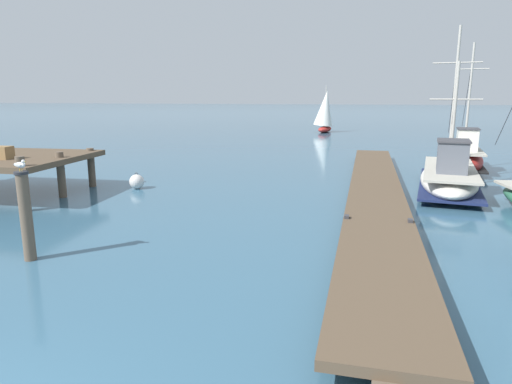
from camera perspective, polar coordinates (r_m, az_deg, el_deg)
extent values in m
cube|color=brown|center=(16.43, 14.99, 0.35)|extent=(1.87, 22.34, 0.16)
cylinder|color=brown|center=(11.08, 15.28, -6.51)|extent=(0.36, 0.36, 0.29)
cylinder|color=brown|center=(16.48, 14.94, -0.41)|extent=(0.36, 0.36, 0.29)
cylinder|color=brown|center=(21.97, 14.77, 2.66)|extent=(0.36, 0.36, 0.29)
cylinder|color=brown|center=(27.49, 14.67, 4.50)|extent=(0.36, 0.36, 0.29)
cube|color=#333338|center=(12.05, 11.48, -3.10)|extent=(0.12, 0.20, 0.08)
cube|color=#333338|center=(12.10, 19.07, -3.47)|extent=(0.12, 0.20, 0.08)
ellipsoid|color=#AD2823|center=(24.47, 24.93, 3.79)|extent=(2.29, 5.64, 1.07)
cube|color=#B2AD9E|center=(24.41, 25.04, 4.94)|extent=(2.03, 5.07, 0.08)
cube|color=black|center=(24.50, 24.88, 3.23)|extent=(2.30, 5.54, 0.08)
cube|color=silver|center=(23.54, 25.30, 6.02)|extent=(1.02, 1.31, 1.00)
cube|color=#3D3D42|center=(23.50, 25.42, 7.30)|extent=(1.10, 1.42, 0.06)
cylinder|color=#B2ADA3|center=(24.55, 25.53, 10.93)|extent=(0.11, 0.11, 5.03)
cylinder|color=#B2ADA3|center=(24.58, 25.81, 13.92)|extent=(1.50, 0.23, 0.06)
cylinder|color=#333338|center=(25.90, 25.34, 11.51)|extent=(0.33, 2.60, 3.72)
ellipsoid|color=silver|center=(19.03, 23.36, 1.56)|extent=(2.99, 7.24, 0.88)
cube|color=#B2AD9E|center=(18.97, 23.46, 2.75)|extent=(2.65, 6.51, 0.08)
cube|color=#19234C|center=(19.07, 23.31, 0.97)|extent=(2.99, 7.11, 0.08)
cube|color=#565B66|center=(17.85, 23.72, 4.13)|extent=(1.20, 1.56, 1.11)
cube|color=#3D3D42|center=(17.78, 23.89, 6.00)|extent=(1.30, 1.68, 0.06)
cylinder|color=#B2ADA3|center=(19.13, 23.95, 8.97)|extent=(0.11, 0.11, 4.02)
cylinder|color=#B2ADA3|center=(19.12, 24.10, 10.72)|extent=(1.87, 0.30, 0.06)
cylinder|color=#333338|center=(20.21, 23.88, 9.66)|extent=(0.30, 2.08, 2.98)
cylinder|color=#B2ADA3|center=(20.70, 23.96, 11.21)|extent=(0.11, 0.11, 5.52)
cylinder|color=#B2ADA3|center=(20.74, 24.27, 14.79)|extent=(1.87, 0.30, 0.06)
cylinder|color=#333338|center=(22.19, 23.87, 11.93)|extent=(0.40, 2.85, 4.08)
cylinder|color=brown|center=(15.93, -27.62, 0.90)|extent=(0.28, 0.28, 1.77)
cylinder|color=brown|center=(19.29, -20.24, 2.95)|extent=(0.28, 0.28, 1.56)
cylinder|color=brown|center=(17.57, -23.58, 2.02)|extent=(0.28, 0.28, 1.66)
cube|color=olive|center=(17.89, -29.59, 4.38)|extent=(0.63, 0.52, 0.44)
cylinder|color=brown|center=(11.09, -27.24, -2.80)|extent=(0.26, 0.26, 2.02)
cylinder|color=#28282D|center=(10.90, -27.74, 2.18)|extent=(0.30, 0.30, 0.06)
cylinder|color=gold|center=(10.90, -27.66, 2.54)|extent=(0.01, 0.01, 0.07)
cylinder|color=gold|center=(10.88, -27.88, 2.49)|extent=(0.01, 0.01, 0.07)
ellipsoid|color=white|center=(10.87, -27.83, 3.06)|extent=(0.30, 0.19, 0.13)
ellipsoid|color=silver|center=(10.92, -27.65, 3.16)|extent=(0.24, 0.09, 0.09)
ellipsoid|color=#383838|center=(11.01, -27.99, 3.16)|extent=(0.07, 0.04, 0.04)
ellipsoid|color=silver|center=(10.86, -28.13, 3.07)|extent=(0.24, 0.09, 0.09)
ellipsoid|color=#383838|center=(10.96, -28.42, 3.08)|extent=(0.07, 0.04, 0.04)
cone|color=white|center=(11.00, -28.26, 3.10)|extent=(0.10, 0.09, 0.07)
sphere|color=white|center=(10.77, -27.53, 3.47)|extent=(0.08, 0.08, 0.08)
cone|color=gold|center=(10.73, -27.38, 3.43)|extent=(0.05, 0.03, 0.02)
sphere|color=silver|center=(18.33, -14.95, 1.29)|extent=(0.58, 0.58, 0.58)
torus|color=black|center=(18.28, -15.00, 2.18)|extent=(0.14, 0.02, 0.14)
ellipsoid|color=#AD2823|center=(46.60, 8.76, 7.92)|extent=(1.52, 3.88, 0.60)
cylinder|color=#B2ADA3|center=(46.59, 8.88, 10.77)|extent=(0.08, 0.08, 4.03)
cone|color=silver|center=(46.25, 8.78, 10.52)|extent=(2.44, 2.13, 3.61)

